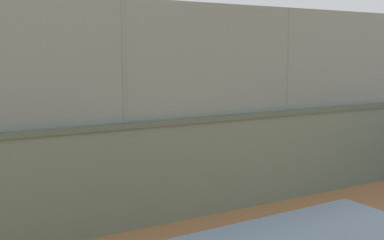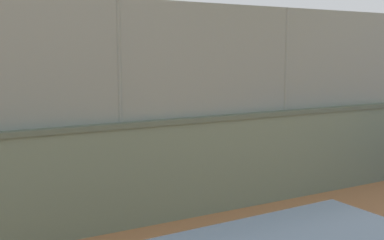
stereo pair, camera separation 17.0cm
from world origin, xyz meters
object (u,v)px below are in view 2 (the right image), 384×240
at_px(sports_ball, 145,104).
at_px(courtside_bench, 333,152).
at_px(player_foreground_swinging, 140,113).
at_px(player_near_wall_returning, 242,103).
at_px(player_crossing_court, 150,130).

relative_size(sports_ball, courtside_bench, 0.04).
xyz_separation_m(player_foreground_swinging, player_near_wall_returning, (-3.95, -0.15, 0.10)).
distance_m(sports_ball, courtside_bench, 4.83).
bearing_deg(player_near_wall_returning, player_foreground_swinging, 2.23).
bearing_deg(courtside_bench, player_crossing_court, -35.29).
bearing_deg(player_near_wall_returning, sports_ball, 27.12).
relative_size(player_foreground_swinging, courtside_bench, 0.93).
xyz_separation_m(player_crossing_court, sports_ball, (-0.31, -1.04, 0.52)).
bearing_deg(sports_ball, player_crossing_court, 73.43).
relative_size(player_crossing_court, player_near_wall_returning, 0.92).
height_order(player_foreground_swinging, sports_ball, player_foreground_swinging).
distance_m(player_foreground_swinging, player_near_wall_returning, 3.95).
height_order(player_foreground_swinging, courtside_bench, player_foreground_swinging).
height_order(player_foreground_swinging, player_crossing_court, player_crossing_court).
height_order(player_crossing_court, player_near_wall_returning, player_near_wall_returning).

